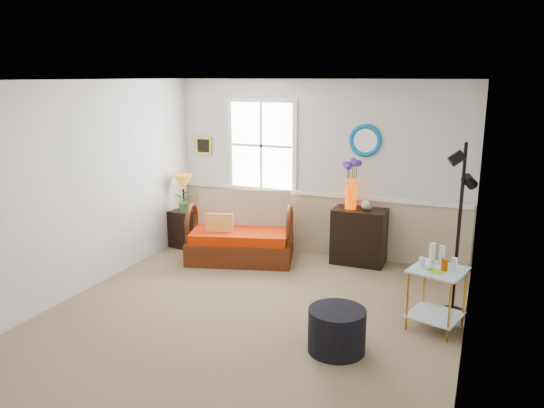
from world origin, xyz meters
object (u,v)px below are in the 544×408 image
at_px(cabinet, 359,236).
at_px(floor_lamp, 459,231).
at_px(lamp_stand, 182,228).
at_px(side_table, 436,299).
at_px(loveseat, 240,228).
at_px(ottoman, 337,330).

bearing_deg(cabinet, floor_lamp, -42.30).
xyz_separation_m(lamp_stand, side_table, (4.00, -1.41, 0.04)).
relative_size(side_table, floor_lamp, 0.34).
bearing_deg(loveseat, cabinet, 2.26).
height_order(lamp_stand, cabinet, cabinet).
relative_size(loveseat, floor_lamp, 0.76).
relative_size(loveseat, cabinet, 1.87).
distance_m(lamp_stand, floor_lamp, 4.31).
bearing_deg(ottoman, lamp_stand, 144.11).
height_order(lamp_stand, floor_lamp, floor_lamp).
distance_m(lamp_stand, cabinet, 2.79).
bearing_deg(floor_lamp, cabinet, 116.64).
bearing_deg(lamp_stand, ottoman, -35.89).
xyz_separation_m(loveseat, ottoman, (2.02, -2.05, -0.27)).
bearing_deg(side_table, loveseat, 157.64).
distance_m(cabinet, side_table, 2.12).
height_order(loveseat, cabinet, loveseat).
height_order(loveseat, side_table, loveseat).
relative_size(loveseat, lamp_stand, 2.57).
bearing_deg(side_table, lamp_stand, 160.55).
bearing_deg(loveseat, floor_lamp, -29.58).
distance_m(loveseat, lamp_stand, 1.17).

